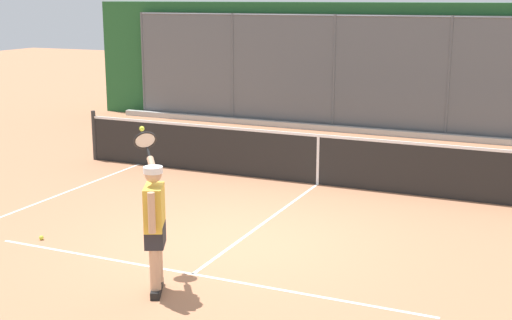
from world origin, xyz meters
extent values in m
plane|color=#B27551|center=(0.00, 0.00, 0.00)|extent=(60.00, 60.00, 0.00)
cube|color=white|center=(0.00, 1.31, 0.00)|extent=(6.21, 0.05, 0.01)
cube|color=white|center=(0.00, -1.11, 0.00)|extent=(0.05, 4.84, 0.01)
cylinder|color=#565B60|center=(-1.47, -8.98, 1.51)|extent=(0.07, 0.07, 3.01)
cylinder|color=#565B60|center=(1.47, -8.98, 1.51)|extent=(0.07, 0.07, 3.01)
cylinder|color=#565B60|center=(4.40, -8.98, 1.51)|extent=(0.07, 0.07, 3.01)
cylinder|color=#565B60|center=(7.34, -8.98, 1.51)|extent=(0.07, 0.07, 3.01)
cylinder|color=#565B60|center=(0.00, -8.98, 2.97)|extent=(14.67, 0.05, 0.05)
cube|color=#565B60|center=(0.00, -8.98, 1.51)|extent=(14.67, 0.02, 3.01)
cube|color=#235B2D|center=(0.00, -9.63, 1.66)|extent=(17.67, 0.90, 3.31)
cube|color=#ADADA8|center=(0.00, -8.80, 0.07)|extent=(15.67, 0.18, 0.15)
cylinder|color=#2D2D2D|center=(5.10, -3.54, 0.54)|extent=(0.09, 0.09, 1.07)
cube|color=black|center=(0.00, -3.54, 0.46)|extent=(10.12, 0.02, 0.91)
cube|color=white|center=(0.00, -3.54, 0.94)|extent=(10.12, 0.04, 0.05)
cube|color=white|center=(0.00, -3.54, 0.46)|extent=(0.05, 0.04, 0.91)
cube|color=black|center=(0.07, 2.08, 0.04)|extent=(0.21, 0.28, 0.09)
cylinder|color=tan|center=(0.07, 2.08, 0.45)|extent=(0.13, 0.13, 0.71)
cube|color=black|center=(0.17, 1.86, 0.04)|extent=(0.21, 0.28, 0.09)
cylinder|color=tan|center=(0.17, 1.86, 0.45)|extent=(0.13, 0.13, 0.71)
cube|color=#28282D|center=(0.12, 1.97, 0.72)|extent=(0.36, 0.43, 0.26)
cube|color=gold|center=(0.12, 1.97, 1.06)|extent=(0.38, 0.49, 0.52)
cylinder|color=tan|center=(0.00, 2.22, 1.08)|extent=(0.08, 0.08, 0.47)
cylinder|color=tan|center=(0.35, 1.62, 1.42)|extent=(0.31, 0.31, 0.27)
sphere|color=tan|center=(0.12, 1.97, 1.46)|extent=(0.20, 0.20, 0.20)
cylinder|color=white|center=(0.12, 1.97, 1.51)|extent=(0.30, 0.30, 0.07)
cube|color=white|center=(0.17, 1.87, 1.48)|extent=(0.23, 0.23, 0.02)
cylinder|color=black|center=(0.51, 1.45, 1.57)|extent=(0.14, 0.14, 0.13)
torus|color=black|center=(0.64, 1.32, 1.69)|extent=(0.34, 0.34, 0.26)
cylinder|color=silver|center=(0.64, 1.32, 1.69)|extent=(0.27, 0.27, 0.21)
sphere|color=#CCDB33|center=(0.77, 1.19, 1.81)|extent=(0.07, 0.07, 0.07)
sphere|color=#C1D138|center=(2.65, 1.06, 0.03)|extent=(0.07, 0.07, 0.07)
camera|label=1|loc=(-4.16, 8.67, 3.46)|focal=49.42mm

